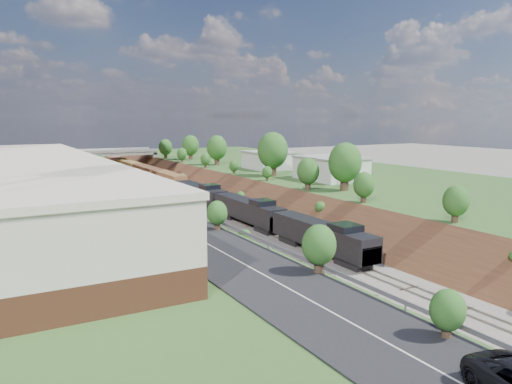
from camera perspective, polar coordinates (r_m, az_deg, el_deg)
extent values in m
plane|color=#6B665B|center=(42.88, 26.77, -15.19)|extent=(400.00, 400.00, 0.00)
cube|color=#365B25|center=(105.84, 9.90, 0.86)|extent=(44.00, 180.00, 5.00)
cube|color=brown|center=(85.94, -13.62, -2.75)|extent=(10.00, 180.00, 10.00)
cube|color=brown|center=(94.07, -0.61, -1.53)|extent=(10.00, 180.00, 10.00)
cube|color=gray|center=(88.47, -8.38, -2.21)|extent=(1.58, 180.00, 0.18)
cube|color=gray|center=(90.40, -5.30, -1.92)|extent=(1.58, 180.00, 0.18)
cube|color=black|center=(84.04, -16.70, 0.36)|extent=(8.00, 180.00, 0.10)
cube|color=#99999E|center=(84.93, -14.01, 0.90)|extent=(0.06, 171.00, 0.30)
cube|color=brown|center=(60.48, -23.74, -2.14)|extent=(14.00, 62.00, 2.20)
cube|color=beige|center=(60.00, -23.93, 0.91)|extent=(14.00, 62.00, 4.30)
cube|color=beige|center=(59.75, -24.07, 3.19)|extent=(14.30, 62.30, 0.50)
cube|color=gray|center=(145.59, -20.48, 2.79)|extent=(1.50, 8.00, 6.20)
cube|color=gray|center=(150.75, -11.81, 3.34)|extent=(1.50, 8.00, 6.20)
cube|color=gray|center=(147.49, -16.12, 4.28)|extent=(24.00, 8.00, 1.00)
cube|color=gray|center=(143.55, -15.77, 4.50)|extent=(24.00, 0.30, 0.80)
cube|color=gray|center=(151.33, -16.48, 4.67)|extent=(24.00, 0.30, 0.80)
cube|color=silver|center=(93.22, 8.53, 2.63)|extent=(9.00, 12.00, 4.00)
cube|color=silver|center=(111.12, 1.37, 3.59)|extent=(8.00, 10.00, 3.60)
cylinder|color=#473323|center=(79.95, 10.07, 1.10)|extent=(1.30, 1.30, 2.62)
ellipsoid|color=#2E551E|center=(79.60, 10.13, 3.35)|extent=(5.25, 5.25, 6.30)
cylinder|color=#473323|center=(47.85, -1.70, -4.70)|extent=(0.66, 0.66, 1.22)
ellipsoid|color=#2E551E|center=(47.53, -1.70, -2.97)|extent=(2.45, 2.45, 2.94)
cube|color=black|center=(57.44, 11.05, -7.90)|extent=(2.40, 4.00, 0.90)
cube|color=black|center=(61.47, 7.50, -4.88)|extent=(2.99, 17.96, 2.89)
cube|color=black|center=(55.99, 12.08, -6.93)|extent=(2.75, 3.00, 1.80)
cube|color=silver|center=(55.73, 12.12, -5.94)|extent=(2.75, 3.00, 0.15)
cube|color=black|center=(57.64, 10.19, -4.06)|extent=(2.93, 3.10, 0.90)
cube|color=black|center=(77.14, -0.93, -2.02)|extent=(2.99, 17.96, 2.89)
cube|color=black|center=(94.03, -6.41, -0.14)|extent=(2.99, 17.96, 2.89)
cube|color=brown|center=(148.68, -15.11, 2.99)|extent=(2.99, 95.80, 3.59)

